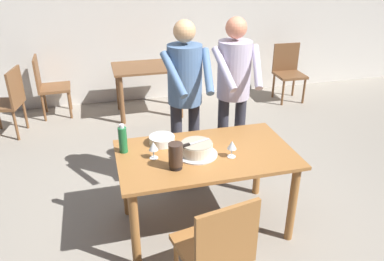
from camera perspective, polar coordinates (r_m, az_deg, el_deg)
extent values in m
plane|color=gray|center=(3.54, 1.90, -14.03)|extent=(14.00, 14.00, 0.00)
cube|color=silver|center=(6.12, -7.38, 16.95)|extent=(10.00, 0.12, 2.70)
cube|color=#9E6633|center=(3.12, 2.09, -3.61)|extent=(1.46, 0.85, 0.03)
cylinder|color=#9E6633|center=(2.95, -8.61, -14.79)|extent=(0.07, 0.07, 0.72)
cylinder|color=#9E6633|center=(3.29, 14.95, -10.68)|extent=(0.07, 0.07, 0.72)
cylinder|color=#9E6633|center=(3.52, -10.01, -7.51)|extent=(0.07, 0.07, 0.72)
cylinder|color=#9E6633|center=(3.80, 9.96, -4.75)|extent=(0.07, 0.07, 0.72)
cylinder|color=silver|center=(3.08, 0.71, -3.58)|extent=(0.34, 0.34, 0.01)
cylinder|color=beige|center=(3.06, 0.72, -2.75)|extent=(0.26, 0.26, 0.09)
cylinder|color=#A49984|center=(3.04, 0.72, -1.94)|extent=(0.25, 0.25, 0.01)
cube|color=silver|center=(3.04, 1.04, -1.68)|extent=(0.20, 0.08, 0.00)
cube|color=black|center=(2.98, -1.04, -2.31)|extent=(0.08, 0.05, 0.02)
cylinder|color=white|center=(3.27, -4.55, -1.91)|extent=(0.22, 0.22, 0.01)
cylinder|color=white|center=(3.26, -4.55, -1.75)|extent=(0.22, 0.22, 0.01)
cylinder|color=white|center=(3.26, -4.56, -1.60)|extent=(0.22, 0.22, 0.01)
cylinder|color=white|center=(3.25, -4.56, -1.44)|extent=(0.22, 0.22, 0.01)
cylinder|color=white|center=(3.25, -4.57, -1.28)|extent=(0.22, 0.22, 0.01)
cylinder|color=white|center=(3.24, -4.58, -1.12)|extent=(0.22, 0.22, 0.01)
cylinder|color=white|center=(3.24, -4.58, -0.97)|extent=(0.22, 0.22, 0.01)
cylinder|color=silver|center=(3.07, 5.97, -3.93)|extent=(0.07, 0.07, 0.00)
cylinder|color=silver|center=(3.05, 6.00, -3.33)|extent=(0.01, 0.01, 0.07)
cone|color=silver|center=(3.02, 6.06, -2.17)|extent=(0.08, 0.08, 0.07)
cylinder|color=silver|center=(3.05, -5.79, -4.12)|extent=(0.07, 0.07, 0.00)
cylinder|color=silver|center=(3.04, -5.82, -3.52)|extent=(0.01, 0.01, 0.07)
cone|color=silver|center=(3.00, -5.88, -2.35)|extent=(0.08, 0.08, 0.07)
cylinder|color=#1E6B38|center=(3.13, -10.42, -1.41)|extent=(0.07, 0.07, 0.22)
cylinder|color=silver|center=(3.08, -10.60, 0.66)|extent=(0.04, 0.04, 0.03)
cylinder|color=black|center=(2.90, -2.46, -5.45)|extent=(0.10, 0.10, 0.03)
cylinder|color=#3F2D23|center=(2.85, -2.50, -3.64)|extent=(0.11, 0.11, 0.18)
cylinder|color=#2D2D38|center=(3.82, 0.29, -2.25)|extent=(0.11, 0.11, 0.95)
cylinder|color=#2D2D38|center=(3.77, -2.31, -2.64)|extent=(0.11, 0.11, 0.95)
cylinder|color=#4C6B93|center=(3.50, -1.10, 8.44)|extent=(0.32, 0.32, 0.55)
sphere|color=tan|center=(3.40, -1.15, 14.80)|extent=(0.20, 0.20, 0.20)
cylinder|color=#4C6B93|center=(3.36, 2.39, 8.97)|extent=(0.13, 0.42, 0.34)
cylinder|color=#4C6B93|center=(3.27, -2.81, 8.48)|extent=(0.18, 0.42, 0.34)
cylinder|color=#2D2D38|center=(3.98, 7.10, -1.24)|extent=(0.11, 0.11, 0.95)
cylinder|color=#2D2D38|center=(3.92, 4.61, -1.50)|extent=(0.11, 0.11, 0.95)
cylinder|color=#B7ADC6|center=(3.67, 6.39, 9.11)|extent=(0.32, 0.32, 0.55)
sphere|color=tan|center=(3.58, 6.71, 15.18)|extent=(0.20, 0.20, 0.20)
cylinder|color=#B7ADC6|center=(3.54, 9.80, 9.48)|extent=(0.17, 0.42, 0.34)
cylinder|color=#B7ADC6|center=(3.44, 4.89, 9.28)|extent=(0.14, 0.42, 0.34)
cube|color=#9E6633|center=(2.70, 2.84, -17.15)|extent=(0.51, 0.51, 0.04)
cylinder|color=#9E6633|center=(3.04, 4.22, -17.11)|extent=(0.04, 0.04, 0.41)
cube|color=#9E6633|center=(2.41, 5.37, -15.82)|extent=(0.44, 0.11, 0.45)
cube|color=brown|center=(5.57, -6.76, 9.51)|extent=(1.00, 0.70, 0.03)
cylinder|color=brown|center=(5.39, -10.60, 4.52)|extent=(0.07, 0.07, 0.71)
cylinder|color=brown|center=(5.50, -1.74, 5.41)|extent=(0.07, 0.07, 0.71)
cylinder|color=brown|center=(5.90, -11.09, 6.38)|extent=(0.07, 0.07, 0.71)
cylinder|color=brown|center=(6.01, -2.94, 7.17)|extent=(0.07, 0.07, 0.71)
cube|color=brown|center=(5.91, -20.05, 6.08)|extent=(0.45, 0.45, 0.04)
cylinder|color=brown|center=(6.15, -18.00, 4.87)|extent=(0.04, 0.04, 0.41)
cylinder|color=brown|center=(5.81, -17.98, 3.66)|extent=(0.04, 0.04, 0.41)
cylinder|color=brown|center=(6.17, -21.36, 4.43)|extent=(0.04, 0.04, 0.41)
cylinder|color=brown|center=(5.83, -21.53, 3.20)|extent=(0.04, 0.04, 0.41)
cube|color=brown|center=(5.86, -22.41, 8.06)|extent=(0.04, 0.44, 0.45)
cube|color=brown|center=(5.52, -26.65, 3.52)|extent=(0.52, 0.52, 0.04)
cylinder|color=brown|center=(5.38, -25.08, 0.66)|extent=(0.04, 0.04, 0.41)
cylinder|color=brown|center=(5.69, -23.89, 2.22)|extent=(0.04, 0.04, 0.41)
cube|color=brown|center=(5.37, -25.15, 6.04)|extent=(0.11, 0.44, 0.45)
cube|color=brown|center=(6.34, 14.58, 8.10)|extent=(0.45, 0.45, 0.04)
cylinder|color=brown|center=(6.35, 16.55, 5.72)|extent=(0.04, 0.04, 0.41)
cylinder|color=brown|center=(6.18, 13.57, 5.54)|extent=(0.04, 0.04, 0.41)
cylinder|color=brown|center=(6.65, 15.09, 6.80)|extent=(0.04, 0.04, 0.41)
cylinder|color=brown|center=(6.49, 12.21, 6.65)|extent=(0.04, 0.04, 0.41)
cube|color=brown|center=(6.45, 14.02, 10.73)|extent=(0.44, 0.05, 0.45)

